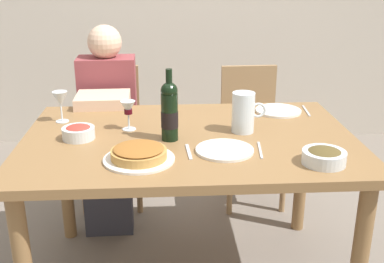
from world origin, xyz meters
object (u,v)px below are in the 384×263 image
water_pitcher (243,115)px  wine_glass_left_diner (60,100)px  olive_bowl (324,156)px  diner_left (108,120)px  wine_bottle (170,111)px  salad_bowl (79,131)px  wine_glass_right_diner (128,109)px  dinner_plate_left_setting (278,111)px  dinner_plate_right_setting (225,150)px  chair_left (112,126)px  baked_tart (139,154)px  dining_table (189,155)px  chair_right (250,126)px

water_pitcher → wine_glass_left_diner: water_pitcher is taller
olive_bowl → diner_left: diner_left is taller
wine_bottle → diner_left: diner_left is taller
wine_glass_left_diner → diner_left: size_ratio=0.13×
salad_bowl → olive_bowl: bearing=-18.8°
wine_glass_right_diner → dinner_plate_left_setting: wine_glass_right_diner is taller
wine_glass_right_diner → wine_bottle: bearing=-37.1°
water_pitcher → dinner_plate_right_setting: size_ratio=0.77×
wine_glass_left_diner → chair_left: size_ratio=0.18×
wine_glass_right_diner → dinner_plate_right_setting: wine_glass_right_diner is taller
salad_bowl → wine_glass_left_diner: wine_glass_left_diner is taller
wine_bottle → dinner_plate_right_setting: wine_bottle is taller
water_pitcher → dinner_plate_right_setting: (-0.11, -0.23, -0.08)m
baked_tart → diner_left: size_ratio=0.25×
water_pitcher → baked_tart: bearing=-146.8°
baked_tart → olive_bowl: olive_bowl is taller
chair_left → baked_tart: bearing=100.2°
dining_table → wine_glass_left_diner: wine_glass_left_diner is taller
wine_bottle → salad_bowl: wine_bottle is taller
chair_left → chair_right: same height
wine_bottle → dinner_plate_left_setting: size_ratio=1.34×
salad_bowl → chair_right: (0.94, 0.86, -0.30)m
dinner_plate_right_setting → diner_left: 1.06m
salad_bowl → chair_right: chair_right is taller
dinner_plate_right_setting → chair_right: (0.31, 1.06, -0.27)m
wine_bottle → dining_table: bearing=22.1°
baked_tart → chair_left: chair_left is taller
diner_left → wine_bottle: bearing=115.6°
dining_table → wine_glass_right_diner: bearing=158.8°
dining_table → wine_glass_left_diner: size_ratio=9.78×
dining_table → wine_glass_right_diner: wine_glass_right_diner is taller
dining_table → water_pitcher: size_ratio=8.02×
salad_bowl → chair_left: bearing=87.3°
wine_bottle → chair_right: (0.54, 0.90, -0.40)m
water_pitcher → chair_right: (0.20, 0.82, -0.35)m
wine_bottle → olive_bowl: (0.60, -0.30, -0.10)m
wine_bottle → water_pitcher: bearing=13.5°
dinner_plate_right_setting → dinner_plate_left_setting: bearing=56.2°
chair_left → dinner_plate_left_setting: bearing=147.2°
wine_glass_right_diner → chair_right: bearing=46.3°
dining_table → water_pitcher: (0.25, 0.05, 0.17)m
baked_tart → water_pitcher: bearing=33.2°
wine_glass_right_diner → dinner_plate_left_setting: (0.77, 0.23, -0.09)m
wine_glass_right_diner → wine_glass_left_diner: bearing=158.1°
salad_bowl → wine_glass_left_diner: (-0.12, 0.24, 0.08)m
wine_glass_left_diner → chair_left: wine_glass_left_diner is taller
wine_glass_right_diner → chair_left: 0.90m
wine_bottle → wine_glass_left_diner: (-0.53, 0.28, -0.02)m
baked_tart → wine_glass_left_diner: bearing=128.4°
dinner_plate_left_setting → baked_tart: bearing=-139.8°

